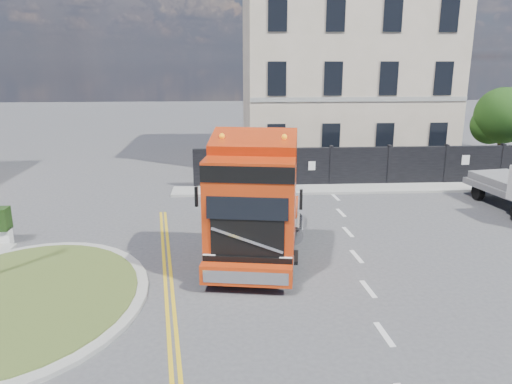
{
  "coord_description": "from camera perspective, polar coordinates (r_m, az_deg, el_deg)",
  "views": [
    {
      "loc": [
        -1.36,
        -15.64,
        6.45
      ],
      "look_at": [
        -0.3,
        1.4,
        1.8
      ],
      "focal_mm": 35.0,
      "sensor_mm": 36.0,
      "label": 1
    }
  ],
  "objects": [
    {
      "name": "truck",
      "position": [
        15.77,
        -0.18,
        -1.71
      ],
      "size": [
        3.62,
        7.22,
        4.14
      ],
      "rotation": [
        0.0,
        0.0,
        -0.16
      ],
      "color": "black",
      "rests_on": "ground"
    },
    {
      "name": "ground",
      "position": [
        16.97,
        1.33,
        -7.11
      ],
      "size": [
        120.0,
        120.0,
        0.0
      ],
      "primitive_type": "plane",
      "color": "#424244",
      "rests_on": "ground"
    },
    {
      "name": "georgian_building",
      "position": [
        32.98,
        9.63,
        13.84
      ],
      "size": [
        12.3,
        10.3,
        12.8
      ],
      "color": "beige",
      "rests_on": "ground"
    },
    {
      "name": "pavement_far",
      "position": [
        25.66,
        13.24,
        0.4
      ],
      "size": [
        20.0,
        1.6,
        0.12
      ],
      "primitive_type": "cube",
      "color": "#989892",
      "rests_on": "ground"
    },
    {
      "name": "tree",
      "position": [
        32.07,
        26.11,
        7.6
      ],
      "size": [
        3.2,
        3.2,
        4.8
      ],
      "color": "#382619",
      "rests_on": "ground"
    },
    {
      "name": "traffic_island",
      "position": [
        15.24,
        -25.39,
        -11.06
      ],
      "size": [
        6.8,
        6.8,
        0.17
      ],
      "color": "#989892",
      "rests_on": "ground"
    },
    {
      "name": "hoarding_fence",
      "position": [
        26.45,
        13.96,
        2.88
      ],
      "size": [
        18.8,
        0.25,
        2.0
      ],
      "color": "black",
      "rests_on": "ground"
    }
  ]
}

